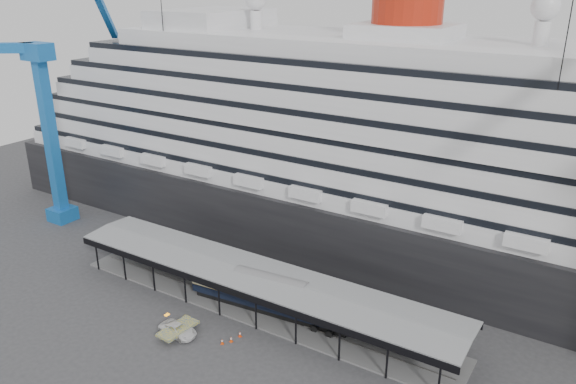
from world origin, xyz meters
The scene contains 9 objects.
ground centered at (0.00, 0.00, 0.00)m, with size 200.00×200.00×0.00m, color #363639.
cruise_ship centered at (0.05, 32.00, 18.35)m, with size 130.00×30.00×43.90m.
platform_canopy centered at (0.00, 5.00, 2.36)m, with size 56.00×9.18×5.30m.
crane_blue centered at (-45.11, 10.62, 19.96)m, with size 22.63×19.19×47.60m.
port_truck centered at (-4.56, -5.18, 0.70)m, with size 2.33×5.06×1.41m, color silver.
pullman_carriage centered at (2.40, 5.00, 2.71)m, with size 22.99×4.97×22.40m.
traffic_cone_left centered at (1.20, -3.80, 0.36)m, with size 0.49×0.49×0.73m.
traffic_cone_mid centered at (1.85, -2.88, 0.38)m, with size 0.48×0.48×0.76m.
traffic_cone_right centered at (2.13, -1.48, 0.37)m, with size 0.49×0.49×0.75m.
Camera 1 is at (37.61, -47.27, 41.13)m, focal length 35.00 mm.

